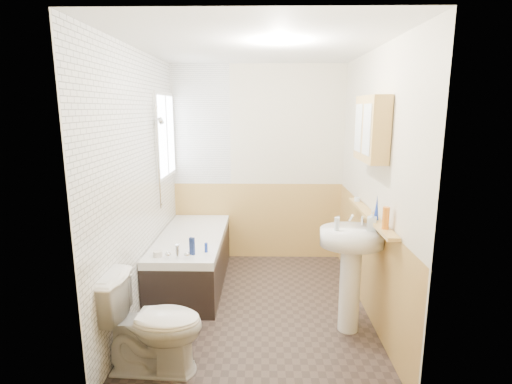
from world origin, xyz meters
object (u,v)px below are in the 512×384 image
(bathtub, at_px, (192,258))
(medicine_cabinet, at_px, (371,129))
(toilet, at_px, (152,324))
(pine_shelf, at_px, (370,216))
(sink, at_px, (351,259))

(bathtub, distance_m, medicine_cabinet, 2.40)
(toilet, distance_m, pine_shelf, 2.07)
(bathtub, xyz_separation_m, toilet, (-0.03, -1.55, 0.08))
(pine_shelf, xyz_separation_m, medicine_cabinet, (-0.03, 0.03, 0.78))
(toilet, height_order, medicine_cabinet, medicine_cabinet)
(bathtub, relative_size, medicine_cabinet, 2.65)
(pine_shelf, height_order, medicine_cabinet, medicine_cabinet)
(bathtub, bearing_deg, medicine_cabinet, -22.37)
(bathtub, xyz_separation_m, pine_shelf, (1.77, -0.75, 0.71))
(toilet, bearing_deg, pine_shelf, -62.39)
(sink, distance_m, medicine_cabinet, 1.15)
(bathtub, relative_size, toilet, 2.16)
(medicine_cabinet, bearing_deg, toilet, -154.92)
(toilet, distance_m, medicine_cabinet, 2.41)
(bathtub, height_order, sink, sink)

